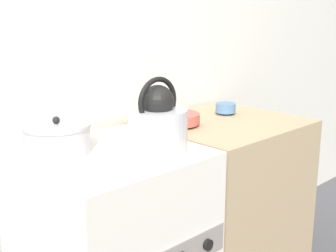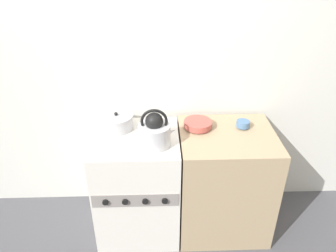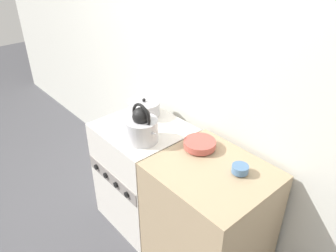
# 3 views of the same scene
# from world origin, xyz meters

# --- Properties ---
(wall_back) EXTENTS (7.00, 0.06, 2.50)m
(wall_back) POSITION_xyz_m (0.00, 0.71, 1.25)
(wall_back) COLOR silver
(wall_back) RESTS_ON ground_plane
(counter) EXTENTS (0.73, 0.64, 0.90)m
(counter) POSITION_xyz_m (0.70, 0.32, 0.45)
(counter) COLOR tan
(counter) RESTS_ON ground_plane
(kettle) EXTENTS (0.28, 0.23, 0.29)m
(kettle) POSITION_xyz_m (0.15, 0.19, 1.01)
(kettle) COLOR silver
(kettle) RESTS_ON stove
(cooking_pot) EXTENTS (0.25, 0.25, 0.14)m
(cooking_pot) POSITION_xyz_m (-0.15, 0.44, 0.96)
(cooking_pot) COLOR #B2B2B7
(cooking_pot) RESTS_ON stove
(enamel_bowl) EXTENTS (0.22, 0.22, 0.06)m
(enamel_bowl) POSITION_xyz_m (0.48, 0.43, 0.93)
(enamel_bowl) COLOR #B75147
(enamel_bowl) RESTS_ON counter
(small_ceramic_bowl) EXTENTS (0.10, 0.10, 0.06)m
(small_ceramic_bowl) POSITION_xyz_m (0.83, 0.42, 0.93)
(small_ceramic_bowl) COLOR #4C729E
(small_ceramic_bowl) RESTS_ON counter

